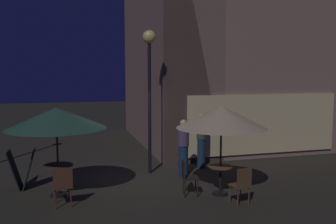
{
  "coord_description": "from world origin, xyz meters",
  "views": [
    {
      "loc": [
        -1.58,
        -9.85,
        3.01
      ],
      "look_at": [
        1.23,
        0.29,
        1.9
      ],
      "focal_mm": 38.32,
      "sensor_mm": 36.0,
      "label": 1
    }
  ],
  "objects": [
    {
      "name": "cafe_table_1",
      "position": [
        -1.89,
        -0.8,
        0.57
      ],
      "size": [
        0.73,
        0.73,
        0.79
      ],
      "color": "black",
      "rests_on": "ground"
    },
    {
      "name": "ground_plane",
      "position": [
        0.0,
        0.0,
        0.0
      ],
      "size": [
        60.0,
        60.0,
        0.0
      ],
      "primitive_type": "plane",
      "color": "#2F2C24"
    },
    {
      "name": "street_lamp_near_corner",
      "position": [
        0.75,
        0.62,
        3.28
      ],
      "size": [
        0.4,
        0.4,
        4.3
      ],
      "color": "black",
      "rests_on": "ground"
    },
    {
      "name": "menu_sandwich_board",
      "position": [
        -2.83,
        0.06,
        0.52
      ],
      "size": [
        0.68,
        0.56,
        1.01
      ],
      "rotation": [
        0.0,
        0.0,
        -0.01
      ],
      "color": "#1E2626",
      "rests_on": "ground"
    },
    {
      "name": "cafe_building",
      "position": [
        4.0,
        3.98,
        4.97
      ],
      "size": [
        8.2,
        8.22,
        9.95
      ],
      "color": "gray",
      "rests_on": "ground"
    },
    {
      "name": "cafe_table_0",
      "position": [
        2.02,
        -1.76,
        0.48
      ],
      "size": [
        0.6,
        0.6,
        0.72
      ],
      "color": "black",
      "rests_on": "ground"
    },
    {
      "name": "patron_standing_1",
      "position": [
        1.63,
        0.05,
        0.85
      ],
      "size": [
        0.33,
        0.33,
        1.69
      ],
      "rotation": [
        0.0,
        0.0,
        2.51
      ],
      "color": "navy",
      "rests_on": "ground"
    },
    {
      "name": "cafe_chair_0",
      "position": [
        2.18,
        -2.62,
        0.54
      ],
      "size": [
        0.45,
        0.45,
        0.89
      ],
      "rotation": [
        0.0,
        0.0,
        1.75
      ],
      "color": "brown",
      "rests_on": "ground"
    },
    {
      "name": "patron_standing_0",
      "position": [
        2.48,
        0.8,
        0.91
      ],
      "size": [
        0.31,
        0.31,
        1.77
      ],
      "rotation": [
        0.0,
        0.0,
        6.14
      ],
      "color": "#1D314B",
      "rests_on": "ground"
    },
    {
      "name": "cafe_chair_1",
      "position": [
        1.19,
        -1.61,
        0.53
      ],
      "size": [
        0.45,
        0.45,
        0.89
      ],
      "rotation": [
        0.0,
        0.0,
        -0.18
      ],
      "color": "black",
      "rests_on": "ground"
    },
    {
      "name": "cafe_chair_2",
      "position": [
        -1.78,
        -1.62,
        0.55
      ],
      "size": [
        0.48,
        0.48,
        0.93
      ],
      "rotation": [
        0.0,
        0.0,
        1.71
      ],
      "color": "#532E20",
      "rests_on": "ground"
    },
    {
      "name": "patio_umbrella_1",
      "position": [
        -1.89,
        -0.8,
        1.95
      ],
      "size": [
        2.41,
        2.41,
        2.21
      ],
      "color": "black",
      "rests_on": "ground"
    },
    {
      "name": "patio_umbrella_0",
      "position": [
        2.02,
        -1.76,
        1.96
      ],
      "size": [
        2.23,
        2.23,
        2.24
      ],
      "color": "black",
      "rests_on": "ground"
    }
  ]
}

